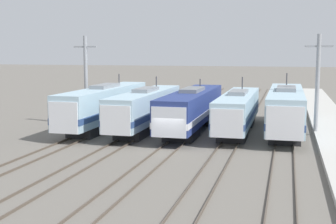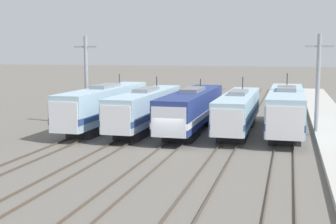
% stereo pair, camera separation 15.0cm
% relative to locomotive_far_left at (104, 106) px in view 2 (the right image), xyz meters
% --- Properties ---
extents(ground_plane, '(400.00, 400.00, 0.00)m').
position_rel_locomotive_far_left_xyz_m(ground_plane, '(8.84, -8.12, -2.26)').
color(ground_plane, '#666059').
extents(rail_pair_far_left, '(1.50, 120.00, 0.15)m').
position_rel_locomotive_far_left_xyz_m(rail_pair_far_left, '(0.00, -8.12, -2.18)').
color(rail_pair_far_left, '#4C4238').
rests_on(rail_pair_far_left, ground_plane).
extents(rail_pair_center_left, '(1.51, 120.00, 0.15)m').
position_rel_locomotive_far_left_xyz_m(rail_pair_center_left, '(4.42, -8.12, -2.18)').
color(rail_pair_center_left, '#4C4238').
rests_on(rail_pair_center_left, ground_plane).
extents(rail_pair_center, '(1.51, 120.00, 0.15)m').
position_rel_locomotive_far_left_xyz_m(rail_pair_center, '(8.84, -8.12, -2.18)').
color(rail_pair_center, '#4C4238').
rests_on(rail_pair_center, ground_plane).
extents(rail_pair_center_right, '(1.51, 120.00, 0.15)m').
position_rel_locomotive_far_left_xyz_m(rail_pair_center_right, '(13.25, -8.12, -2.18)').
color(rail_pair_center_right, '#4C4238').
rests_on(rail_pair_center_right, ground_plane).
extents(rail_pair_far_right, '(1.50, 120.00, 0.15)m').
position_rel_locomotive_far_left_xyz_m(rail_pair_far_right, '(17.67, -8.12, -2.18)').
color(rail_pair_far_right, '#4C4238').
rests_on(rail_pair_far_right, ground_plane).
extents(locomotive_far_left, '(2.85, 18.46, 5.23)m').
position_rel_locomotive_far_left_xyz_m(locomotive_far_left, '(0.00, 0.00, 0.00)').
color(locomotive_far_left, '#232326').
rests_on(locomotive_far_left, ground_plane).
extents(locomotive_center_left, '(2.85, 17.00, 5.06)m').
position_rel_locomotive_far_left_xyz_m(locomotive_center_left, '(4.42, -0.43, -0.12)').
color(locomotive_center_left, '#232326').
rests_on(locomotive_center_left, ground_plane).
extents(locomotive_center, '(3.10, 18.75, 4.80)m').
position_rel_locomotive_far_left_xyz_m(locomotive_center, '(8.84, 0.48, -0.11)').
color(locomotive_center, black).
rests_on(locomotive_center, ground_plane).
extents(locomotive_center_right, '(2.85, 17.14, 5.07)m').
position_rel_locomotive_far_left_xyz_m(locomotive_center_right, '(13.25, 0.72, -0.20)').
color(locomotive_center_right, '#232326').
rests_on(locomotive_center_right, ground_plane).
extents(locomotive_far_right, '(3.14, 18.50, 5.46)m').
position_rel_locomotive_far_left_xyz_m(locomotive_far_right, '(17.67, 1.51, -0.01)').
color(locomotive_far_right, '#232326').
rests_on(locomotive_far_right, ground_plane).
extents(catenary_tower_left, '(2.48, 0.38, 9.24)m').
position_rel_locomotive_far_left_xyz_m(catenary_tower_left, '(-2.34, 1.09, 2.52)').
color(catenary_tower_left, gray).
rests_on(catenary_tower_left, ground_plane).
extents(catenary_tower_right, '(2.48, 0.38, 9.24)m').
position_rel_locomotive_far_left_xyz_m(catenary_tower_right, '(20.39, 1.09, 2.52)').
color(catenary_tower_right, gray).
rests_on(catenary_tower_right, ground_plane).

